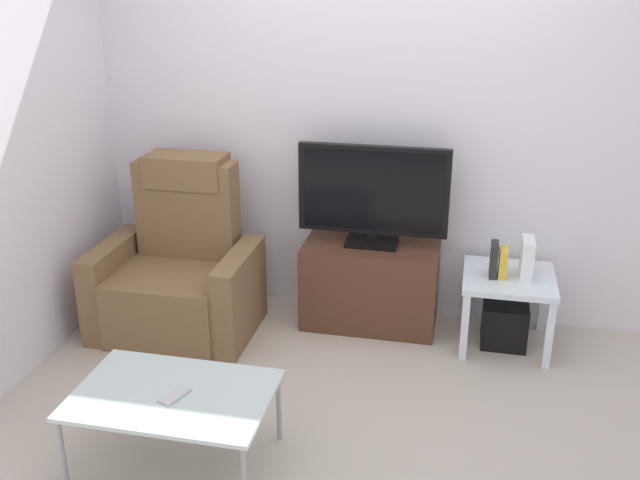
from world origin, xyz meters
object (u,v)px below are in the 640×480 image
at_px(tv_stand, 370,285).
at_px(book_middle, 503,263).
at_px(side_table, 508,286).
at_px(television, 373,194).
at_px(game_console, 527,258).
at_px(book_leftmost, 494,259).
at_px(coffee_table, 173,397).
at_px(recliner_armchair, 179,272).
at_px(subwoofer_box, 504,323).
at_px(cell_phone, 175,395).

distance_m(tv_stand, book_middle, 0.85).
distance_m(side_table, book_middle, 0.17).
xyz_separation_m(television, side_table, (0.85, -0.10, -0.50)).
height_order(tv_stand, game_console, game_console).
bearing_deg(book_leftmost, coffee_table, -134.09).
xyz_separation_m(television, book_leftmost, (0.75, -0.12, -0.32)).
bearing_deg(television, recliner_armchair, -165.87).
relative_size(tv_stand, recliner_armchair, 0.79).
bearing_deg(game_console, book_leftmost, -171.03).
bearing_deg(coffee_table, subwoofer_box, 44.34).
bearing_deg(book_leftmost, side_table, 11.31).
relative_size(tv_stand, game_console, 3.61).
bearing_deg(side_table, game_console, 6.34).
bearing_deg(subwoofer_box, cell_phone, -134.76).
xyz_separation_m(television, subwoofer_box, (0.85, -0.10, -0.75)).
bearing_deg(television, side_table, -6.51).
distance_m(coffee_table, cell_phone, 0.04).
height_order(side_table, book_middle, book_middle).
height_order(television, book_leftmost, television).
height_order(recliner_armchair, cell_phone, recliner_armchair).
bearing_deg(game_console, subwoofer_box, -173.66).
distance_m(tv_stand, game_console, 0.99).
bearing_deg(television, coffee_table, -113.00).
height_order(book_middle, coffee_table, book_middle).
bearing_deg(book_leftmost, recliner_armchair, -174.66).
distance_m(television, game_console, 0.99).
bearing_deg(subwoofer_box, recliner_armchair, -174.37).
bearing_deg(coffee_table, cell_phone, -50.73).
relative_size(subwoofer_box, cell_phone, 1.80).
distance_m(tv_stand, side_table, 0.86).
xyz_separation_m(recliner_armchair, book_middle, (1.98, 0.18, 0.17)).
xyz_separation_m(tv_stand, cell_phone, (-0.65, -1.59, 0.11)).
height_order(book_leftmost, coffee_table, book_leftmost).
relative_size(television, game_console, 3.94).
bearing_deg(side_table, tv_stand, 174.74).
distance_m(subwoofer_box, game_console, 0.45).
relative_size(tv_stand, coffee_table, 0.94).
bearing_deg(recliner_armchair, coffee_table, -63.73).
distance_m(side_table, book_leftmost, 0.20).
xyz_separation_m(side_table, cell_phone, (-1.50, -1.51, 0.00)).
height_order(television, cell_phone, television).
bearing_deg(tv_stand, recliner_armchair, -166.73).
relative_size(recliner_armchair, subwoofer_box, 4.00).
distance_m(recliner_armchair, cell_phone, 1.41).
relative_size(side_table, book_leftmost, 2.60).
bearing_deg(cell_phone, game_console, 62.98).
bearing_deg(coffee_table, side_table, 44.34).
relative_size(game_console, cell_phone, 1.57).
bearing_deg(side_table, recliner_armchair, -174.37).
bearing_deg(coffee_table, book_middle, 44.82).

